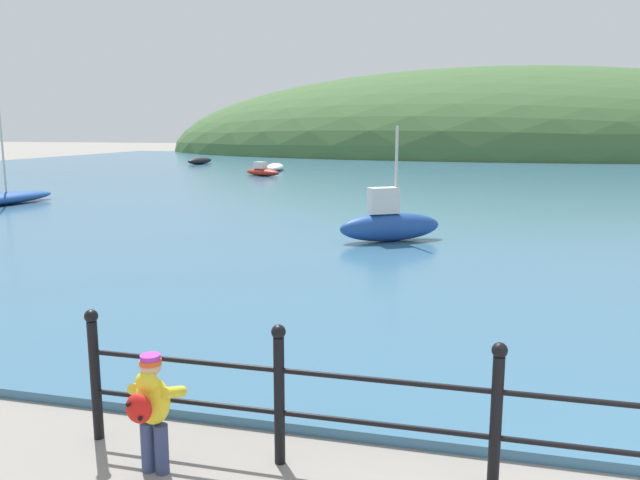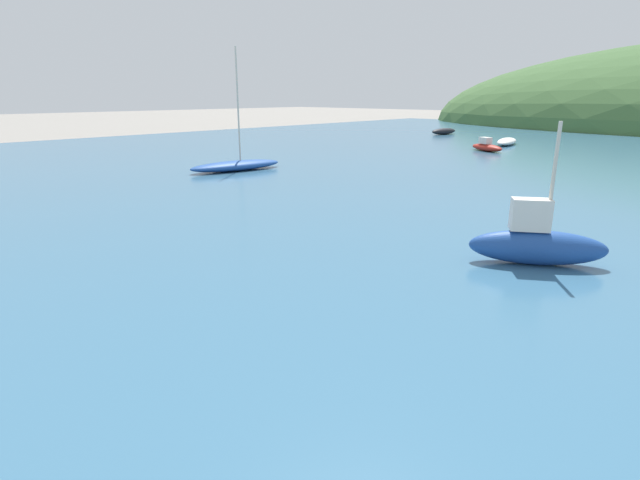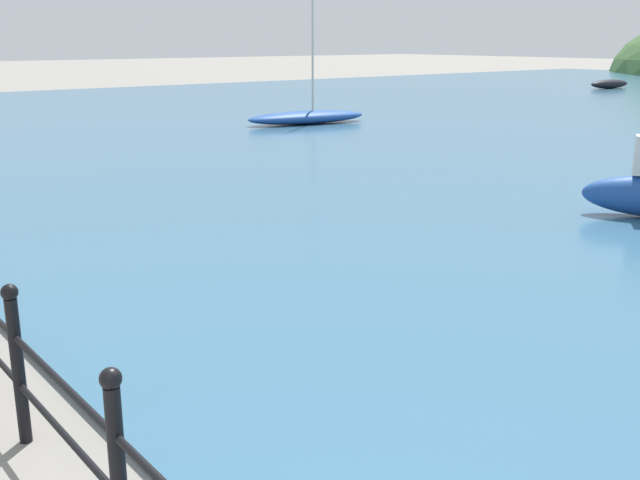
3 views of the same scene
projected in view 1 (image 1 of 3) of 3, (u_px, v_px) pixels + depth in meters
water at (517, 179)px, 33.45m from camera, size 80.00×60.00×0.10m
far_hillside at (499, 153)px, 67.07m from camera, size 73.81×40.60×17.98m
child_in_coat at (151, 403)px, 4.97m from camera, size 0.39×0.53×1.00m
boat_nearest_quay at (200, 161)px, 45.79m from camera, size 1.26×2.88×0.50m
boat_blue_hull at (275, 167)px, 39.18m from camera, size 1.90×3.79×0.44m
boat_green_fishing at (2, 198)px, 21.81m from camera, size 1.85×4.35×5.06m
boat_far_right at (389, 223)px, 14.80m from camera, size 2.49×1.90×2.71m
boat_mid_harbor at (262, 171)px, 34.74m from camera, size 2.53×1.75×0.78m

